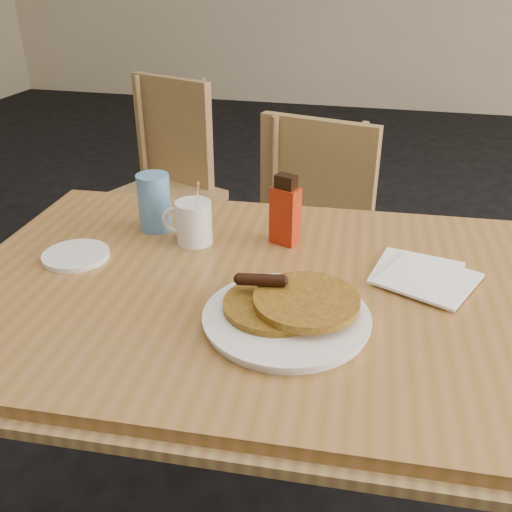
{
  "coord_description": "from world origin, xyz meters",
  "views": [
    {
      "loc": [
        0.18,
        -0.92,
        1.35
      ],
      "look_at": [
        -0.06,
        0.03,
        0.83
      ],
      "focal_mm": 40.0,
      "sensor_mm": 36.0,
      "label": 1
    }
  ],
  "objects_px": {
    "main_table": "(265,300)",
    "pancake_plate": "(288,312)",
    "chair_wall_extra": "(167,169)",
    "syrup_bottle": "(285,212)",
    "coffee_mug": "(193,222)",
    "chair_main_far": "(310,234)",
    "blue_tumbler": "(154,202)"
  },
  "relations": [
    {
      "from": "chair_main_far",
      "to": "syrup_bottle",
      "type": "distance_m",
      "value": 0.59
    },
    {
      "from": "chair_wall_extra",
      "to": "pancake_plate",
      "type": "distance_m",
      "value": 1.54
    },
    {
      "from": "main_table",
      "to": "coffee_mug",
      "type": "distance_m",
      "value": 0.27
    },
    {
      "from": "blue_tumbler",
      "to": "coffee_mug",
      "type": "bearing_deg",
      "value": -23.29
    },
    {
      "from": "chair_main_far",
      "to": "syrup_bottle",
      "type": "xyz_separation_m",
      "value": [
        0.01,
        -0.51,
        0.29
      ]
    },
    {
      "from": "coffee_mug",
      "to": "blue_tumbler",
      "type": "xyz_separation_m",
      "value": [
        -0.12,
        0.05,
        0.02
      ]
    },
    {
      "from": "coffee_mug",
      "to": "chair_wall_extra",
      "type": "bearing_deg",
      "value": 117.3
    },
    {
      "from": "coffee_mug",
      "to": "blue_tumbler",
      "type": "distance_m",
      "value": 0.13
    },
    {
      "from": "chair_wall_extra",
      "to": "syrup_bottle",
      "type": "bearing_deg",
      "value": -33.02
    },
    {
      "from": "main_table",
      "to": "pancake_plate",
      "type": "xyz_separation_m",
      "value": [
        0.07,
        -0.12,
        0.06
      ]
    },
    {
      "from": "chair_wall_extra",
      "to": "pancake_plate",
      "type": "height_order",
      "value": "chair_wall_extra"
    },
    {
      "from": "chair_main_far",
      "to": "chair_wall_extra",
      "type": "relative_size",
      "value": 0.98
    },
    {
      "from": "main_table",
      "to": "pancake_plate",
      "type": "distance_m",
      "value": 0.15
    },
    {
      "from": "chair_main_far",
      "to": "coffee_mug",
      "type": "height_order",
      "value": "coffee_mug"
    },
    {
      "from": "coffee_mug",
      "to": "syrup_bottle",
      "type": "distance_m",
      "value": 0.22
    },
    {
      "from": "chair_wall_extra",
      "to": "syrup_bottle",
      "type": "height_order",
      "value": "syrup_bottle"
    },
    {
      "from": "chair_main_far",
      "to": "chair_wall_extra",
      "type": "xyz_separation_m",
      "value": [
        -0.7,
        0.47,
        0.01
      ]
    },
    {
      "from": "main_table",
      "to": "chair_main_far",
      "type": "xyz_separation_m",
      "value": [
        -0.01,
        0.71,
        -0.18
      ]
    },
    {
      "from": "chair_main_far",
      "to": "pancake_plate",
      "type": "relative_size",
      "value": 2.89
    },
    {
      "from": "chair_main_far",
      "to": "syrup_bottle",
      "type": "bearing_deg",
      "value": -74.48
    },
    {
      "from": "pancake_plate",
      "to": "coffee_mug",
      "type": "bearing_deg",
      "value": 135.71
    },
    {
      "from": "chair_wall_extra",
      "to": "blue_tumbler",
      "type": "bearing_deg",
      "value": -47.37
    },
    {
      "from": "chair_main_far",
      "to": "blue_tumbler",
      "type": "height_order",
      "value": "chair_main_far"
    },
    {
      "from": "coffee_mug",
      "to": "syrup_bottle",
      "type": "height_order",
      "value": "syrup_bottle"
    },
    {
      "from": "syrup_bottle",
      "to": "chair_main_far",
      "type": "bearing_deg",
      "value": 111.72
    },
    {
      "from": "chair_wall_extra",
      "to": "pancake_plate",
      "type": "relative_size",
      "value": 2.95
    },
    {
      "from": "chair_wall_extra",
      "to": "pancake_plate",
      "type": "bearing_deg",
      "value": -37.92
    },
    {
      "from": "main_table",
      "to": "blue_tumbler",
      "type": "height_order",
      "value": "blue_tumbler"
    },
    {
      "from": "chair_wall_extra",
      "to": "syrup_bottle",
      "type": "relative_size",
      "value": 5.45
    },
    {
      "from": "chair_wall_extra",
      "to": "pancake_plate",
      "type": "xyz_separation_m",
      "value": [
        0.78,
        -1.31,
        0.23
      ]
    },
    {
      "from": "chair_main_far",
      "to": "coffee_mug",
      "type": "relative_size",
      "value": 5.63
    },
    {
      "from": "main_table",
      "to": "chair_main_far",
      "type": "relative_size",
      "value": 1.54
    }
  ]
}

